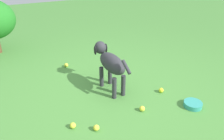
{
  "coord_description": "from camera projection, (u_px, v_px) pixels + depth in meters",
  "views": [
    {
      "loc": [
        1.08,
        2.16,
        1.66
      ],
      "look_at": [
        -0.07,
        -0.19,
        0.31
      ],
      "focal_mm": 36.23,
      "sensor_mm": 36.0,
      "label": 1
    }
  ],
  "objects": [
    {
      "name": "tennis_ball_3",
      "position": [
        73.0,
        125.0,
        2.4
      ],
      "size": [
        0.07,
        0.07,
        0.07
      ],
      "primitive_type": "sphere",
      "color": "#CBD439",
      "rests_on": "ground"
    },
    {
      "name": "ground",
      "position": [
        114.0,
        98.0,
        2.9
      ],
      "size": [
        14.0,
        14.0,
        0.0
      ],
      "primitive_type": "plane",
      "color": "#478438"
    },
    {
      "name": "tennis_ball_1",
      "position": [
        161.0,
        90.0,
        3.02
      ],
      "size": [
        0.07,
        0.07,
        0.07
      ],
      "primitive_type": "sphere",
      "color": "yellow",
      "rests_on": "ground"
    },
    {
      "name": "water_bowl",
      "position": [
        193.0,
        104.0,
        2.74
      ],
      "size": [
        0.22,
        0.22,
        0.06
      ],
      "primitive_type": "cylinder",
      "color": "teal",
      "rests_on": "ground"
    },
    {
      "name": "tennis_ball_2",
      "position": [
        66.0,
        65.0,
        3.7
      ],
      "size": [
        0.07,
        0.07,
        0.07
      ],
      "primitive_type": "sphere",
      "color": "#CED337",
      "rests_on": "ground"
    },
    {
      "name": "tennis_ball_4",
      "position": [
        96.0,
        128.0,
        2.37
      ],
      "size": [
        0.07,
        0.07,
        0.07
      ],
      "primitive_type": "sphere",
      "color": "yellow",
      "rests_on": "ground"
    },
    {
      "name": "dog",
      "position": [
        110.0,
        62.0,
        2.94
      ],
      "size": [
        0.24,
        0.89,
        0.6
      ],
      "rotation": [
        0.0,
        0.0,
        4.78
      ],
      "color": "#2D2D33",
      "rests_on": "ground"
    },
    {
      "name": "tennis_ball_0",
      "position": [
        142.0,
        109.0,
        2.66
      ],
      "size": [
        0.07,
        0.07,
        0.07
      ],
      "primitive_type": "sphere",
      "color": "yellow",
      "rests_on": "ground"
    }
  ]
}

